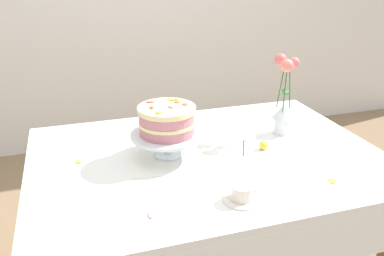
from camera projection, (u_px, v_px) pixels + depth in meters
dining_table at (209, 176)px, 1.65m from camera, size 1.40×1.00×0.74m
linen_napkin at (168, 156)px, 1.61m from camera, size 0.36×0.36×0.00m
cake_stand at (167, 137)px, 1.58m from camera, size 0.29×0.29×0.10m
layer_cake at (167, 120)px, 1.56m from camera, size 0.22×0.22×0.12m
flower_vase at (284, 101)px, 1.77m from camera, size 0.11×0.12×0.36m
teacup at (242, 194)px, 1.31m from camera, size 0.13×0.13×0.06m
fallen_rose at (262, 146)px, 1.67m from camera, size 0.12×0.13×0.04m
loose_petal_0 at (79, 162)px, 1.57m from camera, size 0.03×0.04×0.01m
loose_petal_1 at (151, 215)px, 1.24m from camera, size 0.02×0.04×0.00m
loose_petal_2 at (290, 117)px, 2.01m from camera, size 0.04×0.03×0.00m
loose_petal_3 at (333, 181)px, 1.43m from camera, size 0.03×0.04×0.00m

